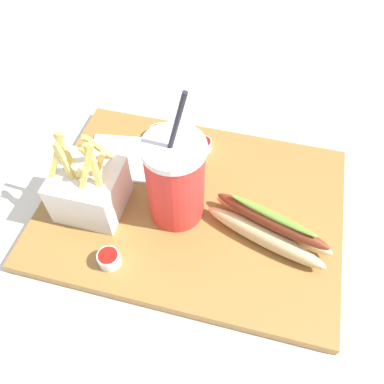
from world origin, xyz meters
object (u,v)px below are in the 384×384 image
Objects in this scene: ketchup_cup_1 at (109,258)px; ketchup_cup_2 at (160,134)px; fries_basket at (90,189)px; napkin_stack at (122,158)px; soda_cup at (175,180)px; hot_dog_1 at (269,228)px; ketchup_cup_3 at (203,145)px.

ketchup_cup_2 is (-0.00, 0.26, -0.00)m from ketchup_cup_1.
fries_basket is 1.27× the size of napkin_stack.
soda_cup reaches higher than fries_basket.
fries_basket is 0.11m from ketchup_cup_1.
ketchup_cup_2 is at bearing 116.38° from soda_cup.
napkin_stack is (-0.05, 0.19, -0.01)m from ketchup_cup_1.
ketchup_cup_3 is at bearing 131.64° from hot_dog_1.
ketchup_cup_3 is 0.15m from napkin_stack.
fries_basket is (-0.13, -0.02, -0.03)m from soda_cup.
ketchup_cup_2 is at bearing 51.41° from napkin_stack.
napkin_stack is at bearing -128.59° from ketchup_cup_2.
hot_dog_1 reaches higher than napkin_stack.
ketchup_cup_1 is at bearing -74.17° from napkin_stack.
napkin_stack is (-0.27, 0.09, -0.02)m from hot_dog_1.
ketchup_cup_2 is at bearing 70.86° from fries_basket.
hot_dog_1 reaches higher than ketchup_cup_2.
ketchup_cup_1 is 1.04× the size of ketchup_cup_3.
hot_dog_1 is (0.14, -0.01, -0.05)m from soda_cup.
ketchup_cup_2 reaches higher than ketchup_cup_3.
ketchup_cup_3 is (0.01, 0.14, -0.06)m from soda_cup.
ketchup_cup_2 is 0.08m from napkin_stack.
soda_cup reaches higher than ketchup_cup_1.
soda_cup is 7.48× the size of ketchup_cup_3.
hot_dog_1 is at bearing 2.00° from fries_basket.
napkin_stack is at bearing 105.83° from ketchup_cup_1.
soda_cup is at bearing -63.62° from ketchup_cup_2.
hot_dog_1 is at bearing -5.25° from soda_cup.
soda_cup is at bearing 58.51° from ketchup_cup_1.
napkin_stack is (-0.13, -0.06, -0.01)m from ketchup_cup_3.
soda_cup is 0.15m from hot_dog_1.
hot_dog_1 is 0.20m from ketchup_cup_3.
fries_basket is at bearing -109.14° from ketchup_cup_2.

